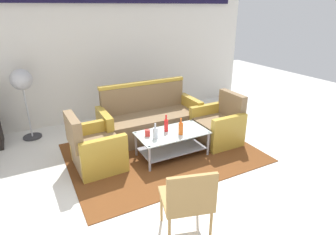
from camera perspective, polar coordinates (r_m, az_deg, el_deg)
name	(u,v)px	position (r m, az deg, el deg)	size (l,w,h in m)	color
ground_plane	(186,186)	(3.85, 3.67, -13.86)	(14.00, 14.00, 0.00)	silver
wall_back	(109,46)	(5.99, -11.87, 14.00)	(6.52, 0.19, 2.80)	silver
rug	(162,152)	(4.62, -1.15, -7.15)	(2.93, 2.18, 0.01)	brown
couch	(150,120)	(5.09, -3.76, -0.48)	(1.80, 0.75, 0.96)	#7F6647
armchair_left	(95,149)	(4.25, -14.59, -6.31)	(0.72, 0.78, 0.85)	#7F6647
armchair_right	(218,126)	(4.96, 10.17, -1.78)	(0.70, 0.76, 0.85)	#7F6647
coffee_table	(172,140)	(4.42, 0.85, -4.69)	(1.10, 0.60, 0.40)	silver
bottle_clear	(155,133)	(4.14, -2.60, -3.10)	(0.07, 0.07, 0.24)	silver
bottle_red	(166,125)	(4.36, -0.37, -1.56)	(0.06, 0.06, 0.27)	red
bottle_orange	(181,128)	(4.25, 2.64, -2.22)	(0.07, 0.07, 0.27)	#D85919
cup	(147,133)	(4.23, -4.21, -3.16)	(0.08, 0.08, 0.10)	red
pedestal_fan	(22,84)	(5.39, -27.63, 6.12)	(0.36, 0.36, 1.27)	#2D2D33
wicker_chair	(188,198)	(2.85, 4.08, -16.14)	(0.60, 0.60, 0.84)	#AD844C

